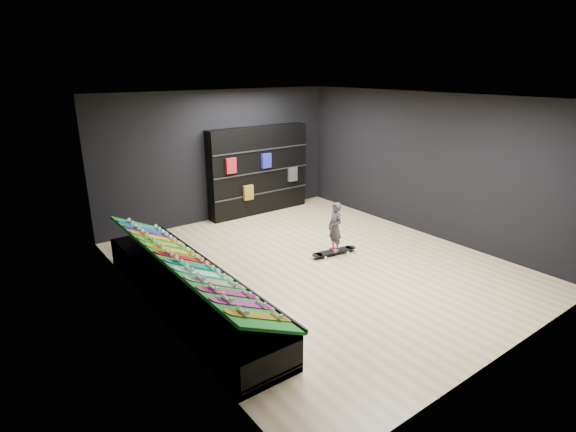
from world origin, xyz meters
TOP-DOWN VIEW (x-y plane):
  - floor at (0.00, 0.00)m, footprint 6.00×7.00m
  - ceiling at (0.00, 0.00)m, footprint 6.00×7.00m
  - wall_back at (0.00, 3.50)m, footprint 6.00×0.02m
  - wall_front at (0.00, -3.50)m, footprint 6.00×0.02m
  - wall_left at (-3.00, 0.00)m, footprint 0.02×7.00m
  - wall_right at (3.00, 0.00)m, footprint 0.02×7.00m
  - display_rack at (-2.55, 0.00)m, footprint 0.90×4.50m
  - turf_ramp at (-2.50, 0.00)m, footprint 0.92×4.50m
  - back_shelving at (0.92, 3.32)m, footprint 2.66×0.31m
  - floor_skateboard at (0.58, 0.15)m, footprint 1.00×0.35m
  - child at (0.58, 0.15)m, footprint 0.19×0.24m
  - display_board_0 at (-2.49, -1.90)m, footprint 0.93×0.22m
  - display_board_1 at (-2.49, -1.55)m, footprint 0.93×0.22m
  - display_board_2 at (-2.49, -1.21)m, footprint 0.93×0.22m
  - display_board_3 at (-2.49, -0.86)m, footprint 0.93×0.22m
  - display_board_4 at (-2.49, -0.52)m, footprint 0.93×0.22m
  - display_board_5 at (-2.49, -0.17)m, footprint 0.93×0.22m
  - display_board_6 at (-2.49, 0.17)m, footprint 0.93×0.22m
  - display_board_7 at (-2.49, 0.52)m, footprint 0.93×0.22m
  - display_board_8 at (-2.49, 0.86)m, footprint 0.93×0.22m
  - display_board_9 at (-2.49, 1.21)m, footprint 0.93×0.22m
  - display_board_10 at (-2.49, 1.55)m, footprint 0.93×0.22m
  - display_board_11 at (-2.49, 1.90)m, footprint 0.93×0.22m

SIDE VIEW (x-z plane):
  - floor at x=0.00m, z-range -0.01..0.01m
  - floor_skateboard at x=0.58m, z-range 0.00..0.09m
  - display_rack at x=-2.55m, z-range 0.00..0.50m
  - child at x=0.58m, z-range 0.09..0.67m
  - turf_ramp at x=-2.50m, z-range 0.48..0.94m
  - display_board_0 at x=-2.49m, z-range 0.49..0.99m
  - display_board_1 at x=-2.49m, z-range 0.49..0.99m
  - display_board_2 at x=-2.49m, z-range 0.49..0.99m
  - display_board_3 at x=-2.49m, z-range 0.49..0.99m
  - display_board_4 at x=-2.49m, z-range 0.49..0.99m
  - display_board_5 at x=-2.49m, z-range 0.49..0.99m
  - display_board_6 at x=-2.49m, z-range 0.49..0.99m
  - display_board_7 at x=-2.49m, z-range 0.49..0.99m
  - display_board_8 at x=-2.49m, z-range 0.49..0.99m
  - display_board_9 at x=-2.49m, z-range 0.49..0.99m
  - display_board_10 at x=-2.49m, z-range 0.49..0.99m
  - display_board_11 at x=-2.49m, z-range 0.49..0.99m
  - back_shelving at x=0.92m, z-range 0.00..2.13m
  - wall_back at x=0.00m, z-range 0.00..3.00m
  - wall_front at x=0.00m, z-range 0.00..3.00m
  - wall_left at x=-3.00m, z-range 0.00..3.00m
  - wall_right at x=3.00m, z-range 0.00..3.00m
  - ceiling at x=0.00m, z-range 3.00..3.00m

